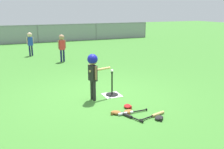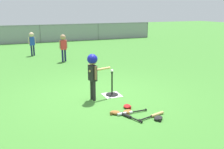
% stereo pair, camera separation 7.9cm
% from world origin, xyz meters
% --- Properties ---
extents(ground_plane, '(60.00, 60.00, 0.00)m').
position_xyz_m(ground_plane, '(0.00, 0.00, 0.00)').
color(ground_plane, '#3D7A2D').
extents(home_plate, '(0.44, 0.44, 0.01)m').
position_xyz_m(home_plate, '(0.35, -0.05, 0.00)').
color(home_plate, white).
rests_on(home_plate, ground_plane).
extents(batting_tee, '(0.32, 0.32, 0.61)m').
position_xyz_m(batting_tee, '(0.35, -0.05, 0.09)').
color(batting_tee, black).
rests_on(batting_tee, ground_plane).
extents(baseball_on_tee, '(0.07, 0.07, 0.07)m').
position_xyz_m(baseball_on_tee, '(0.35, -0.05, 0.65)').
color(baseball_on_tee, white).
rests_on(baseball_on_tee, batting_tee).
extents(batter_child, '(0.63, 0.32, 1.14)m').
position_xyz_m(batter_child, '(-0.20, -0.19, 0.81)').
color(batter_child, '#262626').
rests_on(batter_child, ground_plane).
extents(fielder_deep_right, '(0.32, 0.22, 1.10)m').
position_xyz_m(fielder_deep_right, '(-0.95, 6.55, 0.71)').
color(fielder_deep_right, '#191E4C').
rests_on(fielder_deep_right, ground_plane).
extents(fielder_near_right, '(0.34, 0.22, 1.13)m').
position_xyz_m(fielder_near_right, '(0.12, 4.62, 0.73)').
color(fielder_near_right, '#191E4C').
rests_on(fielder_near_right, ground_plane).
extents(spare_bat_silver, '(0.69, 0.06, 0.06)m').
position_xyz_m(spare_bat_silver, '(0.20, -1.30, 0.03)').
color(spare_bat_silver, silver).
rests_on(spare_bat_silver, ground_plane).
extents(spare_bat_wood, '(0.67, 0.22, 0.06)m').
position_xyz_m(spare_bat_wood, '(0.67, -1.62, 0.03)').
color(spare_bat_wood, '#DBB266').
rests_on(spare_bat_wood, ground_plane).
extents(spare_bat_black, '(0.26, 0.56, 0.06)m').
position_xyz_m(spare_bat_black, '(0.13, -1.46, 0.03)').
color(spare_bat_black, black).
rests_on(spare_bat_black, ground_plane).
extents(glove_by_plate, '(0.26, 0.23, 0.07)m').
position_xyz_m(glove_by_plate, '(0.22, -1.25, 0.04)').
color(glove_by_plate, brown).
rests_on(glove_by_plate, ground_plane).
extents(glove_near_bats, '(0.27, 0.25, 0.07)m').
position_xyz_m(glove_near_bats, '(0.64, -1.79, 0.04)').
color(glove_near_bats, black).
rests_on(glove_near_bats, ground_plane).
extents(glove_tossed_aside, '(0.24, 0.27, 0.07)m').
position_xyz_m(glove_tossed_aside, '(0.34, -0.98, 0.04)').
color(glove_tossed_aside, '#B21919').
rests_on(glove_tossed_aside, ground_plane).
extents(glove_outfield_drop, '(0.27, 0.27, 0.07)m').
position_xyz_m(glove_outfield_drop, '(-0.05, -1.19, 0.04)').
color(glove_outfield_drop, brown).
rests_on(glove_outfield_drop, ground_plane).
extents(outfield_fence, '(16.06, 0.06, 1.15)m').
position_xyz_m(outfield_fence, '(0.00, 11.20, 0.62)').
color(outfield_fence, slate).
rests_on(outfield_fence, ground_plane).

